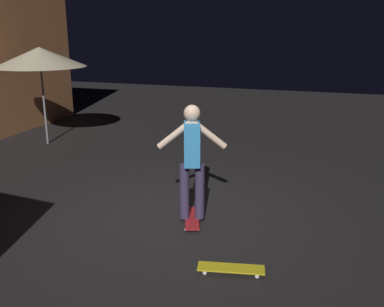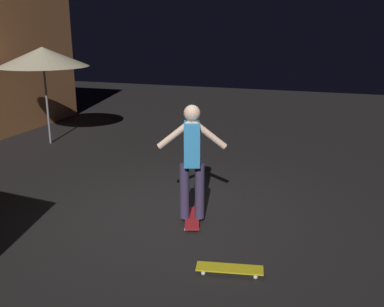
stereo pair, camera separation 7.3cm
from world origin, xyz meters
TOP-DOWN VIEW (x-y plane):
  - ground_plane at (0.00, 0.00)m, footprint 28.00×28.00m
  - patio_umbrella at (3.09, 4.40)m, footprint 2.10×2.10m
  - skateboard_ridden at (-0.07, -0.32)m, footprint 0.80×0.44m
  - skateboard_spare at (-1.24, -1.18)m, footprint 0.34×0.80m
  - skater at (-0.07, -0.32)m, footprint 0.43×0.96m

SIDE VIEW (x-z plane):
  - ground_plane at x=0.00m, z-range 0.00..0.00m
  - skateboard_ridden at x=-0.07m, z-range 0.02..0.09m
  - skateboard_spare at x=-1.24m, z-range 0.02..0.09m
  - skater at x=-0.07m, z-range 0.20..1.87m
  - patio_umbrella at x=3.09m, z-range 0.92..3.22m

